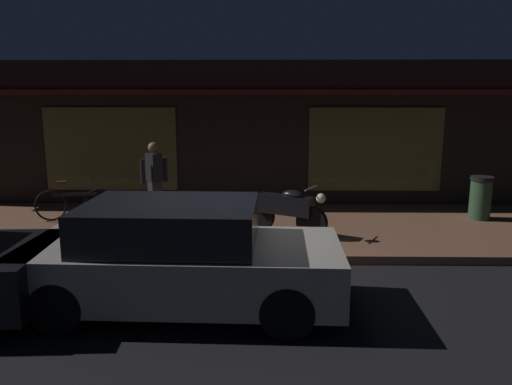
{
  "coord_description": "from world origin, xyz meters",
  "views": [
    {
      "loc": [
        0.54,
        -6.77,
        2.77
      ],
      "look_at": [
        0.38,
        2.4,
        0.95
      ],
      "focal_mm": 34.25,
      "sensor_mm": 36.0,
      "label": 1
    }
  ],
  "objects_px": {
    "motorcycle": "(287,209)",
    "bicycle_parked": "(75,203)",
    "person_photographer": "(155,180)",
    "parked_car_far": "(180,257)",
    "trash_bin": "(480,198)"
  },
  "relations": [
    {
      "from": "motorcycle",
      "to": "parked_car_far",
      "type": "distance_m",
      "value": 3.37
    },
    {
      "from": "motorcycle",
      "to": "trash_bin",
      "type": "height_order",
      "value": "motorcycle"
    },
    {
      "from": "motorcycle",
      "to": "bicycle_parked",
      "type": "relative_size",
      "value": 0.96
    },
    {
      "from": "person_photographer",
      "to": "trash_bin",
      "type": "distance_m",
      "value": 7.0
    },
    {
      "from": "person_photographer",
      "to": "motorcycle",
      "type": "bearing_deg",
      "value": -21.26
    },
    {
      "from": "bicycle_parked",
      "to": "trash_bin",
      "type": "distance_m",
      "value": 8.71
    },
    {
      "from": "bicycle_parked",
      "to": "parked_car_far",
      "type": "distance_m",
      "value": 5.04
    },
    {
      "from": "motorcycle",
      "to": "bicycle_parked",
      "type": "distance_m",
      "value": 4.62
    },
    {
      "from": "bicycle_parked",
      "to": "parked_car_far",
      "type": "xyz_separation_m",
      "value": [
        2.95,
        -4.07,
        0.2
      ]
    },
    {
      "from": "motorcycle",
      "to": "bicycle_parked",
      "type": "bearing_deg",
      "value": 166.57
    },
    {
      "from": "trash_bin",
      "to": "motorcycle",
      "type": "bearing_deg",
      "value": -163.16
    },
    {
      "from": "parked_car_far",
      "to": "trash_bin",
      "type": "bearing_deg",
      "value": 36.62
    },
    {
      "from": "trash_bin",
      "to": "parked_car_far",
      "type": "bearing_deg",
      "value": -143.38
    },
    {
      "from": "bicycle_parked",
      "to": "person_photographer",
      "type": "relative_size",
      "value": 0.97
    },
    {
      "from": "trash_bin",
      "to": "parked_car_far",
      "type": "height_order",
      "value": "parked_car_far"
    }
  ]
}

